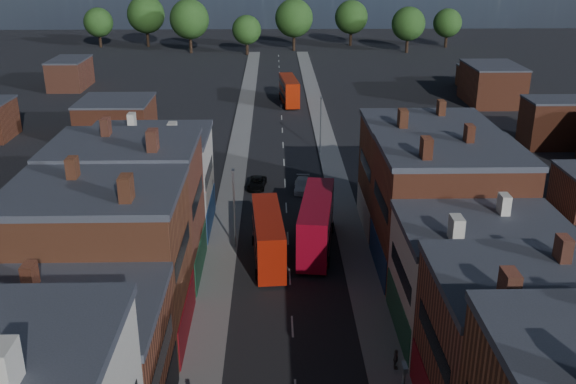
{
  "coord_description": "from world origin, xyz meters",
  "views": [
    {
      "loc": [
        -1.29,
        -26.76,
        27.99
      ],
      "look_at": [
        0.0,
        31.18,
        5.37
      ],
      "focal_mm": 40.0,
      "sensor_mm": 36.0,
      "label": 1
    }
  ],
  "objects_px": {
    "bus_0": "(268,236)",
    "bus_1": "(316,222)",
    "car_2": "(257,183)",
    "ped_3": "(396,359)",
    "car_3": "(302,185)",
    "bus_2": "(289,90)"
  },
  "relations": [
    {
      "from": "car_3",
      "to": "bus_0",
      "type": "bearing_deg",
      "value": -98.01
    },
    {
      "from": "car_3",
      "to": "bus_1",
      "type": "bearing_deg",
      "value": -83.33
    },
    {
      "from": "car_3",
      "to": "ped_3",
      "type": "bearing_deg",
      "value": -77.57
    },
    {
      "from": "bus_0",
      "to": "bus_1",
      "type": "bearing_deg",
      "value": 23.99
    },
    {
      "from": "bus_1",
      "to": "bus_2",
      "type": "height_order",
      "value": "bus_1"
    },
    {
      "from": "bus_1",
      "to": "car_3",
      "type": "relative_size",
      "value": 2.62
    },
    {
      "from": "car_2",
      "to": "car_3",
      "type": "relative_size",
      "value": 0.95
    },
    {
      "from": "bus_0",
      "to": "car_2",
      "type": "distance_m",
      "value": 19.41
    },
    {
      "from": "bus_0",
      "to": "bus_1",
      "type": "height_order",
      "value": "bus_1"
    },
    {
      "from": "bus_0",
      "to": "ped_3",
      "type": "height_order",
      "value": "bus_0"
    },
    {
      "from": "car_2",
      "to": "ped_3",
      "type": "distance_m",
      "value": 37.51
    },
    {
      "from": "bus_1",
      "to": "ped_3",
      "type": "height_order",
      "value": "bus_1"
    },
    {
      "from": "bus_1",
      "to": "ped_3",
      "type": "xyz_separation_m",
      "value": [
        4.35,
        -19.23,
        -1.92
      ]
    },
    {
      "from": "bus_1",
      "to": "bus_2",
      "type": "relative_size",
      "value": 1.08
    },
    {
      "from": "bus_1",
      "to": "car_2",
      "type": "bearing_deg",
      "value": 118.02
    },
    {
      "from": "bus_1",
      "to": "car_3",
      "type": "xyz_separation_m",
      "value": [
        -0.66,
        15.8,
        -2.13
      ]
    },
    {
      "from": "bus_2",
      "to": "ped_3",
      "type": "height_order",
      "value": "bus_2"
    },
    {
      "from": "car_3",
      "to": "car_2",
      "type": "bearing_deg",
      "value": 174.37
    },
    {
      "from": "bus_2",
      "to": "car_2",
      "type": "distance_m",
      "value": 43.84
    },
    {
      "from": "bus_0",
      "to": "car_3",
      "type": "height_order",
      "value": "bus_0"
    },
    {
      "from": "car_3",
      "to": "ped_3",
      "type": "relative_size",
      "value": 3.04
    },
    {
      "from": "ped_3",
      "to": "car_2",
      "type": "bearing_deg",
      "value": 24.05
    }
  ]
}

